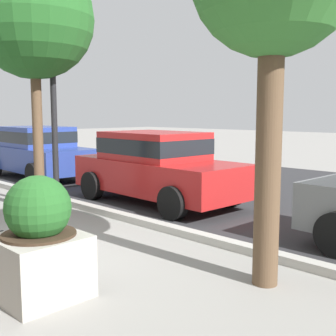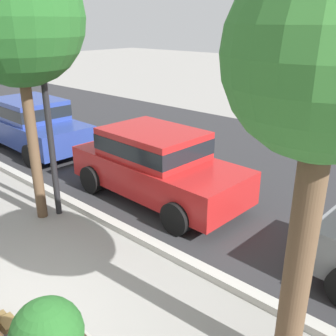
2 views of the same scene
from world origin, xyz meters
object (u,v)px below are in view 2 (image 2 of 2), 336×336
at_px(street_tree_down_street, 329,64).
at_px(parked_car_blue, 33,123).
at_px(lamp_post, 45,90).
at_px(parked_car_red, 156,162).
at_px(street_tree_near_bench, 16,18).

height_order(street_tree_down_street, parked_car_blue, street_tree_down_street).
relative_size(street_tree_down_street, lamp_post, 1.13).
bearing_deg(parked_car_red, street_tree_near_bench, -116.91).
height_order(parked_car_blue, lamp_post, lamp_post).
xyz_separation_m(street_tree_down_street, parked_car_red, (-4.23, 2.31, -2.56)).
xyz_separation_m(parked_car_blue, lamp_post, (4.23, -1.92, 1.71)).
bearing_deg(street_tree_down_street, street_tree_near_bench, 178.96).
bearing_deg(lamp_post, street_tree_down_street, -4.33).
height_order(street_tree_near_bench, lamp_post, street_tree_near_bench).
bearing_deg(street_tree_down_street, lamp_post, 175.67).
bearing_deg(parked_car_red, parked_car_blue, 180.00).
distance_m(street_tree_down_street, parked_car_red, 5.45).
xyz_separation_m(parked_car_blue, parked_car_red, (5.22, 0.00, 0.00)).
bearing_deg(street_tree_near_bench, parked_car_blue, 151.57).
distance_m(street_tree_down_street, lamp_post, 5.29).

